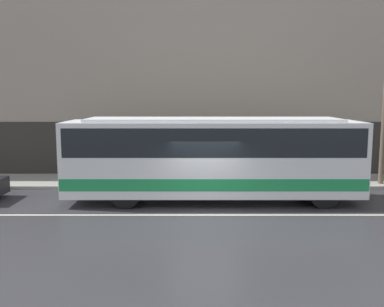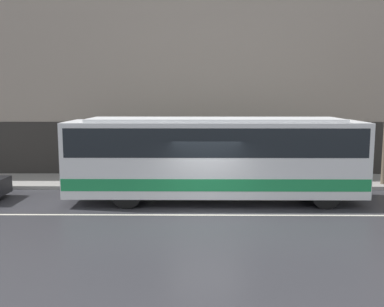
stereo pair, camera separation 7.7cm
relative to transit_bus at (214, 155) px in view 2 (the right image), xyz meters
The scene contains 5 objects.
ground_plane 2.76m from the transit_bus, 99.44° to the right, with size 60.00×60.00×0.00m, color #333338.
sidewalk 3.97m from the transit_bus, 95.45° to the left, with size 60.00×3.14×0.15m.
building_facade 7.15m from the transit_bus, 93.68° to the left, with size 60.00×0.35×13.80m.
lane_stripe 2.76m from the transit_bus, 99.44° to the right, with size 54.00×0.14×0.01m.
transit_bus is the anchor object (origin of this frame).
Camera 2 is at (-0.39, -14.44, 4.14)m, focal length 40.00 mm.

